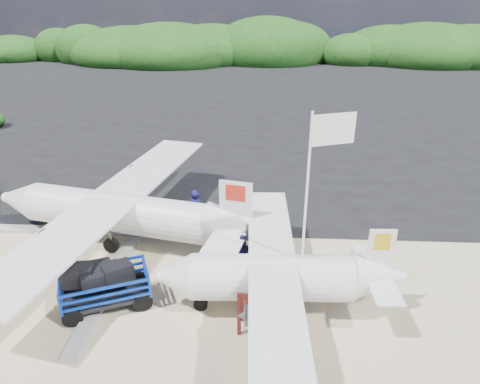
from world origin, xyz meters
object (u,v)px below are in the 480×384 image
object	(u,v)px
baggage_cart	(108,305)
aircraft_small	(127,87)
signboard	(267,337)
crew_c	(243,257)
crew_b	(241,209)
aircraft_large	(464,116)
crew_a	(195,211)
flagpole	(298,311)

from	to	relation	value
baggage_cart	aircraft_small	bearing A→B (deg)	83.06
signboard	crew_c	xyz separation A→B (m)	(-0.84, 2.88, 0.88)
crew_c	signboard	bearing A→B (deg)	124.54
signboard	crew_b	bearing A→B (deg)	105.85
crew_b	signboard	bearing A→B (deg)	111.59
crew_c	aircraft_large	xyz separation A→B (m)	(17.25, 23.06, -0.88)
signboard	crew_c	bearing A→B (deg)	112.50
crew_c	aircraft_small	xyz separation A→B (m)	(-14.25, 33.73, -0.88)
baggage_cart	crew_b	bearing A→B (deg)	30.10
signboard	aircraft_small	distance (m)	39.60
aircraft_large	aircraft_small	xyz separation A→B (m)	(-31.50, 10.68, 0.00)
crew_a	signboard	bearing A→B (deg)	106.34
crew_a	baggage_cart	bearing A→B (deg)	56.38
baggage_cart	crew_a	size ratio (longest dim) A/B	1.52
flagpole	signboard	world-z (taller)	flagpole
flagpole	crew_c	size ratio (longest dim) A/B	3.72
flagpole	aircraft_large	xyz separation A→B (m)	(15.40, 24.73, 0.00)
baggage_cart	aircraft_large	bearing A→B (deg)	26.37
baggage_cart	flagpole	xyz separation A→B (m)	(6.20, 0.05, 0.00)
crew_a	crew_c	bearing A→B (deg)	114.04
flagpole	aircraft_large	bearing A→B (deg)	58.09
baggage_cart	crew_c	size ratio (longest dim) A/B	1.69
crew_c	baggage_cart	bearing A→B (deg)	39.98
baggage_cart	crew_a	xyz separation A→B (m)	(2.18, 4.94, 0.97)
crew_b	aircraft_large	xyz separation A→B (m)	(17.51, 19.43, -0.90)
crew_b	aircraft_small	world-z (taller)	crew_b
crew_a	aircraft_large	world-z (taller)	aircraft_large
aircraft_large	signboard	bearing A→B (deg)	69.90
crew_a	crew_c	size ratio (longest dim) A/B	1.11
crew_b	aircraft_small	distance (m)	33.21
crew_b	crew_c	distance (m)	3.64
baggage_cart	crew_b	distance (m)	6.79
crew_b	flagpole	bearing A→B (deg)	123.80
flagpole	crew_c	xyz separation A→B (m)	(-1.86, 1.67, 0.88)
baggage_cart	flagpole	size ratio (longest dim) A/B	0.45
crew_a	aircraft_small	xyz separation A→B (m)	(-12.08, 30.51, -0.97)
crew_b	crew_c	size ratio (longest dim) A/B	1.03
crew_a	crew_b	xyz separation A→B (m)	(1.91, 0.41, -0.07)
aircraft_small	baggage_cart	bearing A→B (deg)	103.81
signboard	crew_a	distance (m)	6.87
crew_c	aircraft_small	bearing A→B (deg)	-48.77
flagpole	crew_a	xyz separation A→B (m)	(-4.02, 4.89, 0.97)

